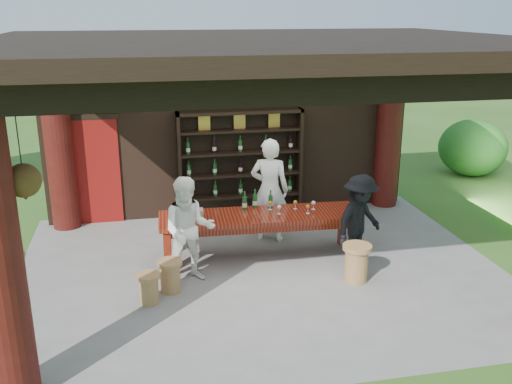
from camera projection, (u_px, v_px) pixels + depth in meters
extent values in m
plane|color=#2D5119|center=(261.00, 270.00, 8.86)|extent=(90.00, 90.00, 0.00)
cube|color=slate|center=(261.00, 273.00, 8.87)|extent=(7.40, 5.90, 0.10)
cube|color=black|center=(231.00, 130.00, 10.91)|extent=(7.00, 0.18, 3.30)
cube|color=maroon|center=(94.00, 172.00, 10.52)|extent=(0.95, 0.06, 2.00)
cylinder|color=#380C0A|center=(58.00, 140.00, 10.12)|extent=(0.50, 0.50, 3.30)
cylinder|color=#380C0A|center=(389.00, 126.00, 11.32)|extent=(0.50, 0.50, 3.30)
cube|color=black|center=(313.00, 86.00, 5.65)|extent=(6.70, 0.35, 0.35)
cube|color=black|center=(21.00, 68.00, 7.28)|extent=(0.30, 5.20, 0.30)
cube|color=black|center=(468.00, 59.00, 8.48)|extent=(0.30, 5.20, 0.30)
cube|color=black|center=(262.00, 45.00, 7.81)|extent=(7.50, 6.00, 0.20)
cylinder|color=black|center=(19.00, 146.00, 5.45)|extent=(0.01, 0.01, 0.75)
cone|color=black|center=(25.00, 191.00, 5.59)|extent=(0.32, 0.32, 0.18)
sphere|color=#1E5919|center=(24.00, 181.00, 5.56)|extent=(0.34, 0.34, 0.34)
cube|color=#56130C|center=(260.00, 216.00, 9.10)|extent=(3.23, 0.97, 0.08)
cube|color=#56130C|center=(260.00, 222.00, 9.13)|extent=(3.02, 0.81, 0.12)
cube|color=#56130C|center=(168.00, 252.00, 8.71)|extent=(0.13, 0.13, 0.67)
cube|color=#56130C|center=(354.00, 240.00, 9.14)|extent=(0.13, 0.13, 0.67)
cube|color=#56130C|center=(167.00, 236.00, 9.29)|extent=(0.13, 0.13, 0.67)
cube|color=#56130C|center=(342.00, 226.00, 9.73)|extent=(0.13, 0.13, 0.67)
cylinder|color=olive|center=(170.00, 278.00, 8.13)|extent=(0.29, 0.29, 0.42)
cylinder|color=olive|center=(170.00, 263.00, 8.06)|extent=(0.36, 0.36, 0.06)
cylinder|color=olive|center=(356.00, 265.00, 8.45)|extent=(0.34, 0.34, 0.50)
cylinder|color=olive|center=(357.00, 247.00, 8.36)|extent=(0.43, 0.43, 0.07)
cylinder|color=olive|center=(149.00, 290.00, 7.82)|extent=(0.26, 0.26, 0.38)
cylinder|color=olive|center=(148.00, 276.00, 7.75)|extent=(0.33, 0.33, 0.05)
imported|color=white|center=(270.00, 190.00, 9.78)|extent=(0.77, 0.65, 1.81)
imported|color=white|center=(189.00, 230.00, 8.30)|extent=(0.81, 0.65, 1.60)
imported|color=black|center=(359.00, 220.00, 8.85)|extent=(1.10, 0.96, 1.47)
cube|color=#BF6672|center=(195.00, 214.00, 8.90)|extent=(0.27, 0.19, 0.14)
ellipsoid|color=#194C14|center=(472.00, 152.00, 13.72)|extent=(1.60, 1.60, 1.36)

